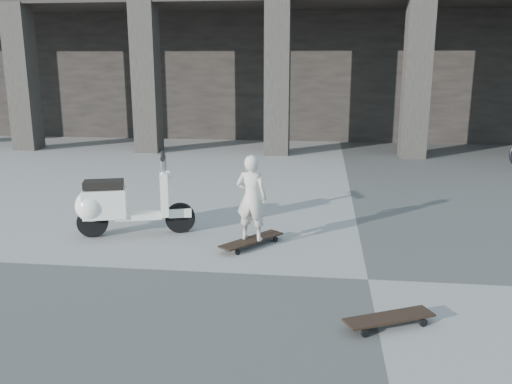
# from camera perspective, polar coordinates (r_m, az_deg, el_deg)

# --- Properties ---
(ground) EXTENTS (90.00, 90.00, 0.00)m
(ground) POSITION_cam_1_polar(r_m,az_deg,el_deg) (6.55, 11.71, -9.01)
(ground) COLOR #464643
(ground) RESTS_ON ground
(colonnade) EXTENTS (28.00, 8.82, 6.00)m
(colonnade) POSITION_cam_1_polar(r_m,az_deg,el_deg) (19.81, 8.94, 15.14)
(colonnade) COLOR black
(colonnade) RESTS_ON ground
(longboard) EXTENTS (0.83, 0.97, 0.10)m
(longboard) POSITION_cam_1_polar(r_m,az_deg,el_deg) (7.48, -0.46, -5.14)
(longboard) COLOR black
(longboard) RESTS_ON ground
(skateboard_spare) EXTENTS (0.91, 0.60, 0.11)m
(skateboard_spare) POSITION_cam_1_polar(r_m,az_deg,el_deg) (5.49, 13.83, -12.83)
(skateboard_spare) COLOR black
(skateboard_spare) RESTS_ON ground
(child) EXTENTS (0.47, 0.36, 1.17)m
(child) POSITION_cam_1_polar(r_m,az_deg,el_deg) (7.30, -0.47, -0.62)
(child) COLOR beige
(child) RESTS_ON longboard
(scooter) EXTENTS (1.66, 0.80, 1.19)m
(scooter) POSITION_cam_1_polar(r_m,az_deg,el_deg) (8.09, -14.61, -1.25)
(scooter) COLOR black
(scooter) RESTS_ON ground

